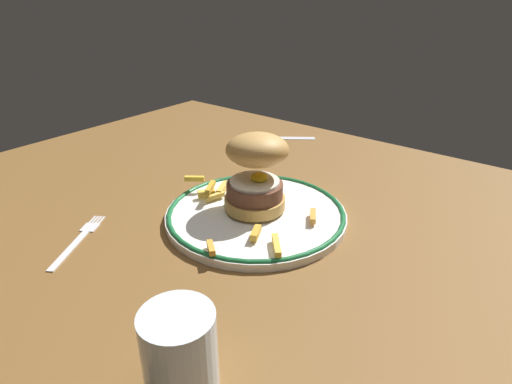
# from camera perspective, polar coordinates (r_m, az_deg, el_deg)

# --- Properties ---
(ground_plane) EXTENTS (1.33, 0.93, 0.04)m
(ground_plane) POSITION_cam_1_polar(r_m,az_deg,el_deg) (0.65, 3.38, -6.72)
(ground_plane) COLOR brown
(dinner_plate) EXTENTS (0.28, 0.28, 0.02)m
(dinner_plate) POSITION_cam_1_polar(r_m,az_deg,el_deg) (0.66, 0.00, -2.91)
(dinner_plate) COLOR white
(dinner_plate) RESTS_ON ground_plane
(burger) EXTENTS (0.14, 0.14, 0.12)m
(burger) POSITION_cam_1_polar(r_m,az_deg,el_deg) (0.65, 0.03, 3.01)
(burger) COLOR #C18F46
(burger) RESTS_ON dinner_plate
(fries_pile) EXTENTS (0.25, 0.22, 0.02)m
(fries_pile) POSITION_cam_1_polar(r_m,az_deg,el_deg) (0.66, -2.22, -1.60)
(fries_pile) COLOR gold
(fries_pile) RESTS_ON dinner_plate
(water_glass) EXTENTS (0.07, 0.07, 0.09)m
(water_glass) POSITION_cam_1_polar(r_m,az_deg,el_deg) (0.40, -9.97, -21.22)
(water_glass) COLOR silver
(water_glass) RESTS_ON ground_plane
(fork) EXTENTS (0.09, 0.13, 0.00)m
(fork) POSITION_cam_1_polar(r_m,az_deg,el_deg) (0.66, -22.46, -5.77)
(fork) COLOR silver
(fork) RESTS_ON ground_plane
(knife) EXTENTS (0.15, 0.12, 0.01)m
(knife) POSITION_cam_1_polar(r_m,az_deg,el_deg) (1.02, 1.89, 7.29)
(knife) COLOR black
(knife) RESTS_ON ground_plane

